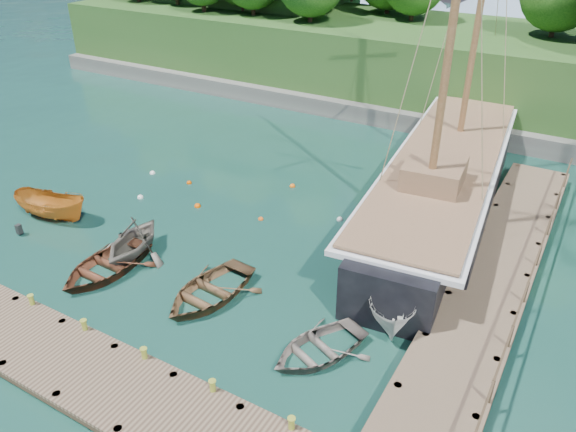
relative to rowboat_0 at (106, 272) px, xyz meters
name	(u,v)px	position (x,y,z in m)	size (l,w,h in m)	color
ground	(193,281)	(3.81, 1.46, 0.00)	(160.00, 160.00, 0.00)	#163C32
dock_near	(117,387)	(5.81, -5.04, 0.43)	(20.00, 3.20, 1.10)	#463528
dock_east	(496,270)	(15.31, 8.46, 0.43)	(3.20, 24.00, 1.10)	#463528
bollard_0	(36,316)	(-0.19, -3.64, 0.00)	(0.26, 0.26, 0.45)	olive
bollard_1	(88,341)	(2.81, -3.64, 0.00)	(0.26, 0.26, 0.45)	olive
bollard_2	(147,370)	(5.81, -3.64, 0.00)	(0.26, 0.26, 0.45)	olive
bollard_3	(214,403)	(8.81, -3.64, 0.00)	(0.26, 0.26, 0.45)	olive
rowboat_0	(106,272)	(0.00, 0.00, 0.00)	(3.33, 4.67, 0.97)	#4F2919
rowboat_1	(135,256)	(0.20, 1.66, 0.00)	(3.37, 3.90, 2.06)	#5E584E
rowboat_2	(209,297)	(5.18, 0.88, 0.00)	(3.33, 4.67, 0.97)	brown
rowboat_3	(318,354)	(10.74, 0.20, 0.00)	(2.87, 4.01, 0.83)	#6D635B
motorboat_orange	(54,219)	(-6.03, 2.15, 0.00)	(1.65, 4.38, 1.69)	#BB6A1E
cabin_boat_white	(390,314)	(12.20, 3.74, 0.00)	(1.94, 5.15, 1.99)	silver
schooner	(442,185)	(11.14, 13.95, 1.21)	(7.56, 29.34, 21.83)	black
mooring_buoy_0	(140,198)	(-3.73, 6.21, 0.00)	(0.35, 0.35, 0.35)	white
mooring_buoy_1	(198,207)	(-0.29, 7.02, 0.00)	(0.36, 0.36, 0.36)	#E65100
mooring_buoy_2	(261,220)	(3.48, 7.57, 0.00)	(0.28, 0.28, 0.28)	#E25815
mooring_buoy_3	(340,220)	(7.11, 9.62, 0.00)	(0.33, 0.33, 0.33)	silver
mooring_buoy_4	(189,183)	(-2.53, 9.06, 0.00)	(0.30, 0.30, 0.30)	#D04900
mooring_buoy_5	(292,187)	(3.00, 11.78, 0.00)	(0.34, 0.34, 0.34)	#E05D0A
mooring_buoy_6	(153,174)	(-5.36, 9.00, 0.00)	(0.34, 0.34, 0.34)	silver
headland	(293,14)	(-9.06, 32.82, 5.54)	(51.00, 19.31, 12.90)	#474744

